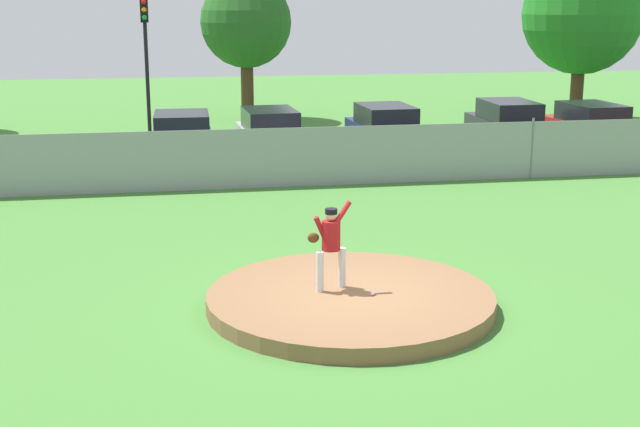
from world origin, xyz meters
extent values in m
plane|color=#427A33|center=(0.00, 6.00, 0.00)|extent=(80.00, 80.00, 0.00)
cube|color=#2B2B2D|center=(0.00, 14.50, 0.00)|extent=(44.00, 7.00, 0.01)
cylinder|color=brown|center=(0.00, 0.00, 0.14)|extent=(4.95, 4.95, 0.27)
cylinder|color=silver|center=(-0.51, 0.15, 0.63)|extent=(0.13, 0.13, 0.71)
cylinder|color=silver|center=(-0.08, 0.32, 0.63)|extent=(0.13, 0.13, 0.71)
cylinder|color=maroon|center=(-0.30, 0.24, 1.24)|extent=(0.32, 0.32, 0.52)
cylinder|color=maroon|center=(-0.12, 0.24, 1.60)|extent=(0.40, 0.23, 0.46)
cylinder|color=maroon|center=(-0.48, 0.24, 1.37)|extent=(0.29, 0.19, 0.46)
ellipsoid|color=#4C2D14|center=(-0.60, 0.29, 1.20)|extent=(0.20, 0.12, 0.18)
sphere|color=tan|center=(-0.30, 0.24, 1.60)|extent=(0.20, 0.20, 0.20)
cylinder|color=black|center=(-0.30, 0.24, 1.67)|extent=(0.21, 0.21, 0.09)
sphere|color=white|center=(0.34, -0.22, 0.31)|extent=(0.07, 0.07, 0.07)
cube|color=gray|center=(0.00, 10.00, 0.84)|extent=(37.91, 0.03, 1.68)
cylinder|color=slate|center=(7.58, 10.00, 0.89)|extent=(0.07, 0.07, 1.78)
cube|color=#A81919|center=(11.73, 14.47, 0.64)|extent=(2.07, 4.46, 0.65)
cube|color=black|center=(11.73, 14.47, 1.29)|extent=(1.80, 2.50, 0.64)
cylinder|color=black|center=(11.65, 15.82, 0.32)|extent=(1.89, 0.76, 0.64)
cylinder|color=black|center=(11.82, 13.12, 0.32)|extent=(1.89, 0.76, 0.64)
cube|color=#146066|center=(-2.52, 14.21, 0.67)|extent=(1.96, 4.27, 0.69)
cube|color=black|center=(-2.52, 14.21, 1.32)|extent=(1.77, 2.36, 0.61)
cylinder|color=black|center=(-2.49, 15.52, 0.32)|extent=(1.94, 0.69, 0.64)
cylinder|color=black|center=(-2.55, 12.90, 0.32)|extent=(1.94, 0.69, 0.64)
cube|color=#232328|center=(8.73, 14.68, 0.70)|extent=(1.82, 4.46, 0.76)
cube|color=black|center=(8.73, 14.68, 1.41)|extent=(1.64, 2.47, 0.65)
cylinder|color=black|center=(8.76, 16.05, 0.32)|extent=(1.81, 0.67, 0.64)
cylinder|color=black|center=(8.71, 13.30, 0.32)|extent=(1.81, 0.67, 0.64)
cube|color=#161E4C|center=(4.30, 14.57, 0.68)|extent=(1.96, 4.35, 0.71)
cube|color=black|center=(4.30, 14.57, 1.36)|extent=(1.74, 2.42, 0.66)
cylinder|color=black|center=(4.25, 15.90, 0.32)|extent=(1.88, 0.71, 0.64)
cylinder|color=black|center=(4.35, 13.24, 0.32)|extent=(1.88, 0.71, 0.64)
cube|color=#B7BABF|center=(0.31, 14.12, 0.68)|extent=(1.93, 4.32, 0.71)
cube|color=black|center=(0.31, 14.12, 1.36)|extent=(1.71, 2.40, 0.66)
cylinder|color=black|center=(0.25, 15.44, 0.32)|extent=(1.83, 0.72, 0.64)
cylinder|color=black|center=(0.37, 12.81, 0.32)|extent=(1.83, 0.72, 0.64)
cone|color=orange|center=(-6.12, 17.14, 0.28)|extent=(0.32, 0.32, 0.55)
cube|color=black|center=(-6.12, 17.14, 0.02)|extent=(0.40, 0.40, 0.03)
cylinder|color=black|center=(-3.63, 18.81, 2.62)|extent=(0.14, 0.14, 5.24)
cube|color=black|center=(-3.63, 18.63, 4.79)|extent=(0.28, 0.24, 0.90)
sphere|color=red|center=(-3.63, 18.51, 5.06)|extent=(0.18, 0.18, 0.18)
sphere|color=orange|center=(-3.63, 18.51, 4.79)|extent=(0.18, 0.18, 0.18)
sphere|color=green|center=(-3.63, 18.51, 4.52)|extent=(0.18, 0.18, 0.18)
cylinder|color=#4C331E|center=(0.52, 24.10, 1.42)|extent=(0.55, 0.55, 2.84)
sphere|color=#245C20|center=(0.52, 24.10, 4.20)|extent=(3.90, 3.90, 3.90)
cylinder|color=#4C331E|center=(14.49, 21.30, 1.38)|extent=(0.55, 0.55, 2.76)
sphere|color=#217921|center=(14.49, 21.30, 4.53)|extent=(5.05, 5.05, 5.05)
camera|label=1|loc=(-2.98, -13.87, 5.19)|focal=48.86mm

